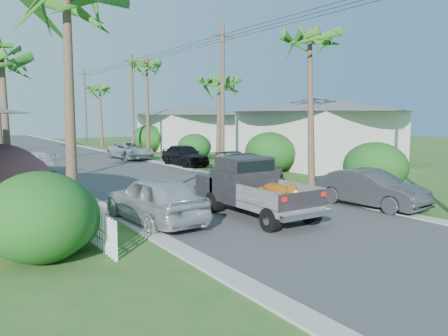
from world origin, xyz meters
TOP-DOWN VIEW (x-y plane):
  - ground at (0.00, 0.00)m, footprint 120.00×120.00m
  - road at (0.00, 25.00)m, footprint 8.00×100.00m
  - curb_left at (-4.30, 25.00)m, footprint 0.60×100.00m
  - curb_right at (4.30, 25.00)m, footprint 0.60×100.00m
  - pickup_truck at (-0.32, 2.21)m, footprint 1.98×5.12m
  - parked_car_rn at (4.38, 0.71)m, footprint 1.91×4.46m
  - parked_car_rm at (5.00, 9.40)m, footprint 2.20×4.88m
  - parked_car_rf at (5.00, 16.96)m, footprint 1.84×4.46m
  - parked_car_rd at (3.60, 23.63)m, footprint 2.60×5.11m
  - parked_car_ln at (-3.60, 3.02)m, footprint 2.13×4.68m
  - parked_car_lf at (-4.59, 18.83)m, footprint 2.23×4.62m
  - palm_l_b at (-6.80, 12.00)m, footprint 4.40×4.40m
  - palm_r_a at (6.30, 6.00)m, footprint 4.40×4.40m
  - palm_r_b at (6.60, 15.00)m, footprint 4.40×4.40m
  - palm_r_c at (6.20, 26.00)m, footprint 4.40×4.40m
  - palm_r_d at (6.50, 40.00)m, footprint 4.40×4.40m
  - shrub_l_a at (-7.50, 1.00)m, footprint 2.60×2.86m
  - shrub_l_b at (-7.80, 6.00)m, footprint 3.00×3.30m
  - shrub_r_a at (7.60, 3.00)m, footprint 2.80×3.08m
  - shrub_r_b at (7.80, 11.00)m, footprint 3.00×3.30m
  - shrub_r_c at (7.50, 20.00)m, footprint 2.60×2.86m
  - shrub_r_d at (8.00, 30.00)m, footprint 3.20×3.52m
  - picket_fence at (-6.00, 5.50)m, footprint 0.10×11.00m
  - house_right_near at (13.00, 12.00)m, footprint 8.00×9.00m
  - house_right_far at (13.00, 30.00)m, footprint 9.00×8.00m
  - utility_pole_b at (5.60, 13.00)m, footprint 1.60×0.26m
  - utility_pole_c at (5.60, 28.00)m, footprint 1.60×0.26m
  - utility_pole_d at (5.60, 43.00)m, footprint 1.60×0.26m

SIDE VIEW (x-z plane):
  - ground at x=0.00m, z-range 0.00..0.00m
  - road at x=0.00m, z-range 0.00..0.02m
  - curb_left at x=-4.30m, z-range 0.00..0.06m
  - curb_right at x=4.30m, z-range 0.00..0.06m
  - picket_fence at x=-6.00m, z-range 0.00..1.00m
  - parked_car_lf at x=-4.59m, z-range 0.00..1.30m
  - parked_car_rd at x=3.60m, z-range 0.00..1.38m
  - parked_car_rm at x=5.00m, z-range 0.00..1.39m
  - parked_car_rn at x=4.38m, z-range 0.00..1.43m
  - parked_car_rf at x=5.00m, z-range 0.00..1.51m
  - parked_car_ln at x=-3.60m, z-range 0.00..1.56m
  - pickup_truck at x=-0.32m, z-range -0.02..2.04m
  - shrub_r_c at x=7.50m, z-range 0.00..2.10m
  - shrub_l_a at x=-7.50m, z-range 0.00..2.20m
  - shrub_r_a at x=7.60m, z-range 0.00..2.30m
  - shrub_r_b at x=7.80m, z-range 0.00..2.50m
  - shrub_l_b at x=-7.80m, z-range 0.00..2.60m
  - shrub_r_d at x=8.00m, z-range 0.00..2.60m
  - house_right_far at x=13.00m, z-range -0.18..4.42m
  - house_right_near at x=13.00m, z-range -0.18..4.62m
  - utility_pole_b at x=5.60m, z-range 0.10..9.10m
  - utility_pole_c at x=5.60m, z-range 0.10..9.10m
  - utility_pole_d at x=5.60m, z-range 0.10..9.10m
  - palm_r_b at x=6.60m, z-range 2.35..9.55m
  - palm_l_b at x=-6.80m, z-range 2.44..9.85m
  - palm_r_d at x=6.50m, z-range 2.73..10.74m
  - palm_r_a at x=6.30m, z-range 3.07..11.78m
  - palm_r_c at x=6.20m, z-range 3.41..12.81m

